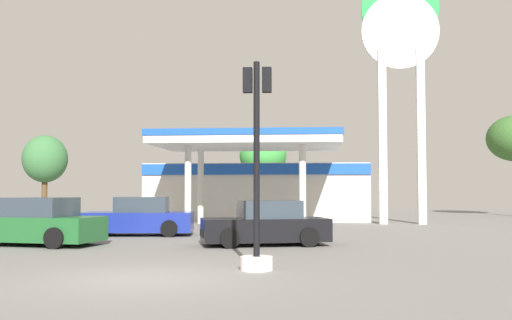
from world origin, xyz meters
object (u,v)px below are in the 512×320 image
(traffic_signal_0, at_px, (257,194))
(tree_0, at_px, (45,159))
(car_0, at_px, (35,224))
(station_pole_sign, at_px, (400,61))
(car_2, at_px, (139,218))
(tree_1, at_px, (263,156))
(car_1, at_px, (266,225))

(traffic_signal_0, xyz_separation_m, tree_0, (-17.67, 27.25, 2.30))
(car_0, height_order, tree_0, tree_0)
(station_pole_sign, distance_m, traffic_signal_0, 20.47)
(car_2, distance_m, tree_1, 18.74)
(station_pole_sign, xyz_separation_m, tree_1, (-8.07, 9.27, -4.50))
(car_0, bearing_deg, traffic_signal_0, -34.04)
(station_pole_sign, relative_size, car_1, 3.12)
(car_0, bearing_deg, car_1, 5.02)
(car_0, xyz_separation_m, tree_0, (-10.04, 22.09, 3.29))
(tree_0, bearing_deg, station_pole_sign, -20.71)
(tree_0, bearing_deg, tree_1, 1.07)
(traffic_signal_0, height_order, tree_1, tree_1)
(car_0, bearing_deg, station_pole_sign, 43.74)
(station_pole_sign, distance_m, tree_0, 25.81)
(car_2, bearing_deg, tree_0, 124.45)
(tree_1, bearing_deg, car_2, -100.86)
(car_0, bearing_deg, tree_0, 114.45)
(car_0, xyz_separation_m, tree_1, (5.63, 22.38, 3.46))
(car_1, relative_size, car_2, 0.99)
(station_pole_sign, bearing_deg, tree_0, 159.29)
(car_2, height_order, traffic_signal_0, traffic_signal_0)
(station_pole_sign, bearing_deg, car_1, -116.82)
(traffic_signal_0, bearing_deg, tree_1, 94.15)
(car_0, height_order, car_2, car_0)
(station_pole_sign, relative_size, traffic_signal_0, 2.89)
(tree_1, bearing_deg, car_0, -104.12)
(car_0, bearing_deg, car_2, 63.32)
(station_pole_sign, height_order, traffic_signal_0, station_pole_sign)
(car_0, height_order, car_1, car_0)
(car_2, xyz_separation_m, tree_1, (3.47, 18.08, 3.47))
(car_1, height_order, tree_1, tree_1)
(station_pole_sign, xyz_separation_m, car_1, (-6.30, -12.46, -8.00))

